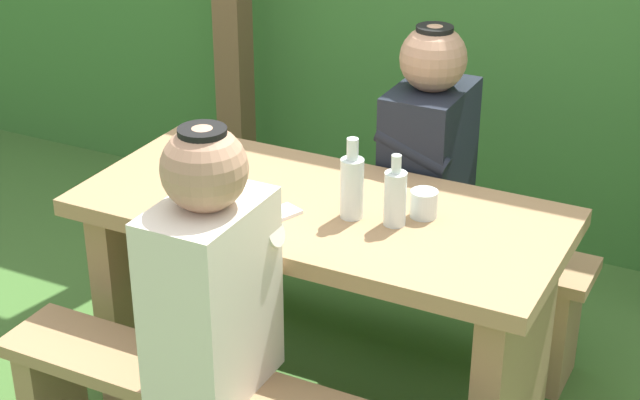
{
  "coord_description": "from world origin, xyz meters",
  "views": [
    {
      "loc": [
        1.17,
        -2.32,
        2.01
      ],
      "look_at": [
        0.0,
        0.0,
        0.75
      ],
      "focal_mm": 57.08,
      "sensor_mm": 36.0,
      "label": 1
    }
  ],
  "objects_px": {
    "bench_far": "(387,258)",
    "cell_phone": "(276,215)",
    "person_white_shirt": "(211,273)",
    "drinking_glass": "(424,204)",
    "picnic_table": "(320,276)",
    "bottle_left": "(352,185)",
    "person_black_coat": "(429,144)",
    "bottle_right": "(395,197)"
  },
  "relations": [
    {
      "from": "bench_far",
      "to": "cell_phone",
      "type": "bearing_deg",
      "value": -96.76
    },
    {
      "from": "bench_far",
      "to": "person_white_shirt",
      "type": "height_order",
      "value": "person_white_shirt"
    },
    {
      "from": "drinking_glass",
      "to": "cell_phone",
      "type": "bearing_deg",
      "value": -152.76
    },
    {
      "from": "picnic_table",
      "to": "bottle_left",
      "type": "distance_m",
      "value": 0.35
    },
    {
      "from": "bottle_left",
      "to": "cell_phone",
      "type": "relative_size",
      "value": 1.67
    },
    {
      "from": "drinking_glass",
      "to": "person_white_shirt",
      "type": "bearing_deg",
      "value": -120.63
    },
    {
      "from": "person_white_shirt",
      "to": "drinking_glass",
      "type": "relative_size",
      "value": 9.34
    },
    {
      "from": "bench_far",
      "to": "cell_phone",
      "type": "distance_m",
      "value": 0.77
    },
    {
      "from": "person_black_coat",
      "to": "bottle_left",
      "type": "bearing_deg",
      "value": -92.14
    },
    {
      "from": "picnic_table",
      "to": "bench_far",
      "type": "relative_size",
      "value": 1.0
    },
    {
      "from": "bench_far",
      "to": "person_black_coat",
      "type": "bearing_deg",
      "value": -1.43
    },
    {
      "from": "person_white_shirt",
      "to": "bottle_right",
      "type": "bearing_deg",
      "value": 59.9
    },
    {
      "from": "picnic_table",
      "to": "person_white_shirt",
      "type": "bearing_deg",
      "value": -95.25
    },
    {
      "from": "bottle_right",
      "to": "cell_phone",
      "type": "relative_size",
      "value": 1.47
    },
    {
      "from": "picnic_table",
      "to": "cell_phone",
      "type": "height_order",
      "value": "cell_phone"
    },
    {
      "from": "drinking_glass",
      "to": "bottle_right",
      "type": "bearing_deg",
      "value": -123.72
    },
    {
      "from": "person_black_coat",
      "to": "drinking_glass",
      "type": "distance_m",
      "value": 0.47
    },
    {
      "from": "drinking_glass",
      "to": "cell_phone",
      "type": "height_order",
      "value": "drinking_glass"
    },
    {
      "from": "person_white_shirt",
      "to": "bottle_right",
      "type": "xyz_separation_m",
      "value": [
        0.28,
        0.49,
        0.06
      ]
    },
    {
      "from": "drinking_glass",
      "to": "cell_phone",
      "type": "xyz_separation_m",
      "value": [
        -0.37,
        -0.19,
        -0.03
      ]
    },
    {
      "from": "bench_far",
      "to": "drinking_glass",
      "type": "distance_m",
      "value": 0.71
    },
    {
      "from": "bottle_left",
      "to": "bottle_right",
      "type": "distance_m",
      "value": 0.12
    },
    {
      "from": "picnic_table",
      "to": "person_white_shirt",
      "type": "height_order",
      "value": "person_white_shirt"
    },
    {
      "from": "bottle_right",
      "to": "drinking_glass",
      "type": "bearing_deg",
      "value": 56.28
    },
    {
      "from": "bench_far",
      "to": "person_black_coat",
      "type": "xyz_separation_m",
      "value": [
        0.13,
        -0.0,
        0.45
      ]
    },
    {
      "from": "bench_far",
      "to": "person_black_coat",
      "type": "height_order",
      "value": "person_black_coat"
    },
    {
      "from": "person_white_shirt",
      "to": "bottle_right",
      "type": "height_order",
      "value": "person_white_shirt"
    },
    {
      "from": "picnic_table",
      "to": "person_black_coat",
      "type": "height_order",
      "value": "person_black_coat"
    },
    {
      "from": "person_white_shirt",
      "to": "bottle_right",
      "type": "relative_size",
      "value": 3.5
    },
    {
      "from": "person_white_shirt",
      "to": "drinking_glass",
      "type": "height_order",
      "value": "person_white_shirt"
    },
    {
      "from": "person_black_coat",
      "to": "bottle_right",
      "type": "relative_size",
      "value": 3.5
    },
    {
      "from": "bottle_left",
      "to": "picnic_table",
      "type": "bearing_deg",
      "value": 165.83
    },
    {
      "from": "picnic_table",
      "to": "bottle_right",
      "type": "distance_m",
      "value": 0.4
    },
    {
      "from": "person_white_shirt",
      "to": "person_black_coat",
      "type": "xyz_separation_m",
      "value": [
        0.18,
        1.01,
        0.0
      ]
    },
    {
      "from": "drinking_glass",
      "to": "person_black_coat",
      "type": "bearing_deg",
      "value": 109.66
    },
    {
      "from": "drinking_glass",
      "to": "bottle_left",
      "type": "xyz_separation_m",
      "value": [
        -0.18,
        -0.09,
        0.06
      ]
    },
    {
      "from": "bench_far",
      "to": "cell_phone",
      "type": "height_order",
      "value": "cell_phone"
    },
    {
      "from": "person_black_coat",
      "to": "drinking_glass",
      "type": "height_order",
      "value": "person_black_coat"
    },
    {
      "from": "bottle_left",
      "to": "cell_phone",
      "type": "distance_m",
      "value": 0.23
    },
    {
      "from": "picnic_table",
      "to": "drinking_glass",
      "type": "relative_size",
      "value": 18.17
    },
    {
      "from": "person_black_coat",
      "to": "bottle_right",
      "type": "height_order",
      "value": "person_black_coat"
    },
    {
      "from": "bench_far",
      "to": "bottle_left",
      "type": "bearing_deg",
      "value": -78.13
    }
  ]
}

